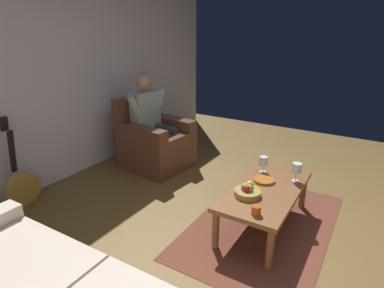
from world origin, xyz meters
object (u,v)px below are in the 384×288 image
(wine_glass_near, at_px, (297,169))
(candle_jar, at_px, (256,210))
(person_seated, at_px, (152,118))
(wine_glass_far, at_px, (263,162))
(armchair, at_px, (154,143))
(coffee_table, at_px, (265,193))
(decorative_dish, at_px, (264,180))
(fruit_bowl, at_px, (248,191))
(guitar, at_px, (22,186))

(wine_glass_near, bearing_deg, candle_jar, -8.40)
(person_seated, height_order, candle_jar, person_seated)
(wine_glass_far, relative_size, candle_jar, 2.22)
(candle_jar, bearing_deg, wine_glass_far, -163.75)
(armchair, height_order, coffee_table, armchair)
(armchair, xyz_separation_m, candle_jar, (1.04, 1.81, 0.10))
(person_seated, distance_m, wine_glass_far, 1.64)
(candle_jar, bearing_deg, armchair, -119.79)
(decorative_dish, height_order, candle_jar, candle_jar)
(wine_glass_near, bearing_deg, person_seated, -98.89)
(wine_glass_near, distance_m, fruit_bowl, 0.57)
(fruit_bowl, distance_m, decorative_dish, 0.33)
(coffee_table, bearing_deg, wine_glass_far, -155.70)
(armchair, distance_m, person_seated, 0.33)
(decorative_dish, bearing_deg, wine_glass_near, 122.57)
(armchair, distance_m, candle_jar, 2.09)
(wine_glass_near, relative_size, fruit_bowl, 0.79)
(guitar, xyz_separation_m, wine_glass_near, (-1.23, 2.45, 0.30))
(person_seated, relative_size, decorative_dish, 6.26)
(coffee_table, bearing_deg, person_seated, -108.54)
(person_seated, bearing_deg, candle_jar, 66.89)
(armchair, bearing_deg, person_seated, -90.00)
(candle_jar, bearing_deg, guitar, -78.12)
(guitar, xyz_separation_m, fruit_bowl, (-0.74, 2.17, 0.22))
(fruit_bowl, bearing_deg, wine_glass_far, -174.37)
(candle_jar, bearing_deg, fruit_bowl, -144.89)
(decorative_dish, bearing_deg, wine_glass_far, -156.49)
(armchair, xyz_separation_m, fruit_bowl, (0.79, 1.64, 0.11))
(coffee_table, relative_size, fruit_bowl, 4.99)
(wine_glass_near, height_order, wine_glass_far, wine_glass_near)
(coffee_table, bearing_deg, candle_jar, 10.12)
(guitar, bearing_deg, armchair, 160.94)
(armchair, relative_size, candle_jar, 12.33)
(wine_glass_near, distance_m, candle_jar, 0.75)
(guitar, relative_size, decorative_dish, 4.83)
(coffee_table, distance_m, wine_glass_far, 0.39)
(wine_glass_far, xyz_separation_m, decorative_dish, (0.19, 0.08, -0.10))
(guitar, xyz_separation_m, decorative_dish, (-1.07, 2.20, 0.19))
(fruit_bowl, height_order, decorative_dish, fruit_bowl)
(wine_glass_near, bearing_deg, fruit_bowl, -29.89)
(wine_glass_near, bearing_deg, decorative_dish, -57.43)
(wine_glass_near, bearing_deg, coffee_table, -33.72)
(coffee_table, xyz_separation_m, wine_glass_near, (-0.28, 0.19, 0.18))
(wine_glass_far, bearing_deg, decorative_dish, 23.51)
(wine_glass_near, xyz_separation_m, fruit_bowl, (0.49, -0.28, -0.09))
(guitar, bearing_deg, coffee_table, 112.69)
(wine_glass_far, bearing_deg, candle_jar, 16.25)
(wine_glass_near, relative_size, wine_glass_far, 1.11)
(person_seated, height_order, fruit_bowl, person_seated)
(person_seated, bearing_deg, fruit_bowl, 70.90)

